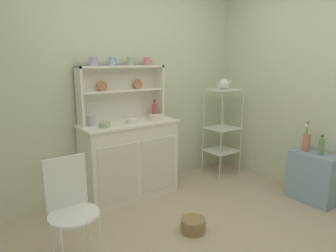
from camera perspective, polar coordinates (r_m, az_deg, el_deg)
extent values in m
plane|color=tan|center=(2.68, 11.10, -22.51)|extent=(3.84, 3.84, 0.00)
cube|color=beige|center=(3.51, -7.87, 7.82)|extent=(3.84, 0.05, 2.50)
cube|color=white|center=(3.40, -7.32, -6.44)|extent=(1.04, 0.42, 0.87)
cube|color=silver|center=(3.13, -9.45, -9.06)|extent=(0.44, 0.01, 0.61)
cube|color=silver|center=(3.36, -1.75, -7.33)|extent=(0.44, 0.01, 0.61)
cube|color=white|center=(3.29, -7.52, 0.52)|extent=(1.07, 0.45, 0.02)
cube|color=silver|center=(3.41, -9.29, 6.28)|extent=(1.00, 0.02, 0.61)
cube|color=white|center=(3.15, -16.60, 5.41)|extent=(0.02, 0.18, 0.61)
cube|color=white|center=(3.59, -1.70, 6.73)|extent=(0.02, 0.18, 0.61)
cube|color=white|center=(3.34, -8.68, 6.68)|extent=(0.96, 0.16, 0.02)
cube|color=white|center=(3.32, -8.83, 11.17)|extent=(1.00, 0.18, 0.02)
cylinder|color=#C67556|center=(3.27, -12.46, 7.47)|extent=(0.11, 0.03, 0.11)
cylinder|color=#C67556|center=(3.47, -5.74, 7.98)|extent=(0.11, 0.03, 0.11)
cylinder|color=silver|center=(3.83, 10.12, -2.05)|extent=(0.01, 0.01, 1.16)
cylinder|color=silver|center=(4.11, 13.84, -1.23)|extent=(0.01, 0.01, 1.16)
cylinder|color=silver|center=(4.07, 6.73, -1.10)|extent=(0.01, 0.01, 1.16)
cylinder|color=silver|center=(4.33, 10.47, -0.39)|extent=(0.01, 0.01, 1.16)
cube|color=silver|center=(3.99, 10.63, 6.86)|extent=(0.40, 0.36, 0.01)
cube|color=silver|center=(4.07, 10.34, -0.34)|extent=(0.40, 0.36, 0.01)
cube|color=silver|center=(4.15, 10.17, -4.63)|extent=(0.40, 0.36, 0.01)
cube|color=#849EBC|center=(3.68, 26.03, -8.81)|extent=(0.28, 0.48, 0.55)
cylinder|color=white|center=(2.36, -12.71, -21.38)|extent=(0.01, 0.01, 0.45)
cylinder|color=white|center=(2.51, -21.34, -19.72)|extent=(0.01, 0.01, 0.45)
cylinder|color=white|center=(2.58, -15.24, -18.41)|extent=(0.01, 0.01, 0.45)
cylinder|color=white|center=(2.32, -17.55, -15.89)|extent=(0.36, 0.36, 0.02)
cube|color=white|center=(2.35, -18.95, -10.19)|extent=(0.31, 0.02, 0.40)
cylinder|color=#93754C|center=(2.87, 4.82, -18.36)|extent=(0.22, 0.22, 0.12)
cylinder|color=#B79ECC|center=(3.19, -14.15, 11.92)|extent=(0.08, 0.08, 0.09)
torus|color=#B79ECC|center=(3.21, -13.35, 12.04)|extent=(0.01, 0.05, 0.05)
cylinder|color=#8EB2D1|center=(3.27, -10.67, 12.07)|extent=(0.07, 0.07, 0.09)
torus|color=#8EB2D1|center=(3.29, -9.98, 12.17)|extent=(0.01, 0.05, 0.05)
cylinder|color=#9EB78E|center=(3.37, -7.22, 12.20)|extent=(0.07, 0.07, 0.09)
torus|color=#9EB78E|center=(3.39, -6.55, 12.29)|extent=(0.01, 0.05, 0.05)
cylinder|color=#D17A84|center=(3.48, -4.03, 12.27)|extent=(0.08, 0.08, 0.09)
torus|color=#D17A84|center=(3.51, -3.31, 12.36)|extent=(0.01, 0.05, 0.05)
cylinder|color=#9EB78E|center=(3.08, -11.98, 0.24)|extent=(0.12, 0.12, 0.05)
cylinder|color=silver|center=(3.21, -6.89, 0.96)|extent=(0.13, 0.13, 0.05)
cylinder|color=silver|center=(3.37, -2.26, 1.63)|extent=(0.17, 0.17, 0.06)
cylinder|color=#B74C47|center=(3.54, -2.58, 2.92)|extent=(0.06, 0.06, 0.15)
cylinder|color=#B74C47|center=(3.53, -2.59, 4.50)|extent=(0.03, 0.03, 0.05)
cylinder|color=#4C382D|center=(3.52, -2.60, 4.96)|extent=(0.03, 0.03, 0.01)
cylinder|color=#B2B7C6|center=(3.18, -14.49, 1.05)|extent=(0.08, 0.08, 0.11)
cylinder|color=silver|center=(3.19, -14.75, 2.36)|extent=(0.03, 0.01, 0.16)
ellipsoid|color=silver|center=(3.17, -14.84, 3.91)|extent=(0.02, 0.01, 0.01)
cylinder|color=silver|center=(3.17, -14.97, 2.41)|extent=(0.03, 0.03, 0.17)
ellipsoid|color=silver|center=(3.16, -15.06, 4.09)|extent=(0.02, 0.01, 0.01)
sphere|color=white|center=(3.98, 10.67, 7.93)|extent=(0.14, 0.14, 0.14)
sphere|color=silver|center=(3.97, 10.71, 9.05)|extent=(0.02, 0.02, 0.02)
cylinder|color=white|center=(4.05, 11.64, 8.11)|extent=(0.09, 0.02, 0.07)
torus|color=white|center=(3.92, 9.85, 7.89)|extent=(0.01, 0.09, 0.09)
cylinder|color=#C67556|center=(3.62, 24.92, -2.88)|extent=(0.08, 0.08, 0.19)
cylinder|color=#4C844C|center=(3.57, 25.08, -0.55)|extent=(0.00, 0.01, 0.16)
sphere|color=#C67556|center=(3.56, 25.19, 0.67)|extent=(0.03, 0.03, 0.03)
cylinder|color=#4C844C|center=(3.58, 24.94, -0.84)|extent=(0.00, 0.01, 0.11)
sphere|color=silver|center=(3.57, 25.03, 0.05)|extent=(0.04, 0.04, 0.04)
cylinder|color=#4C844C|center=(3.60, 25.11, -0.56)|extent=(0.00, 0.01, 0.14)
sphere|color=#8EB2D1|center=(3.59, 25.21, 0.55)|extent=(0.03, 0.03, 0.03)
cylinder|color=#6B8C60|center=(3.55, 27.25, -3.63)|extent=(0.06, 0.06, 0.16)
cylinder|color=#6B8C60|center=(3.53, 27.41, -2.06)|extent=(0.03, 0.03, 0.04)
cylinder|color=#4C382D|center=(3.52, 27.45, -1.68)|extent=(0.03, 0.03, 0.01)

